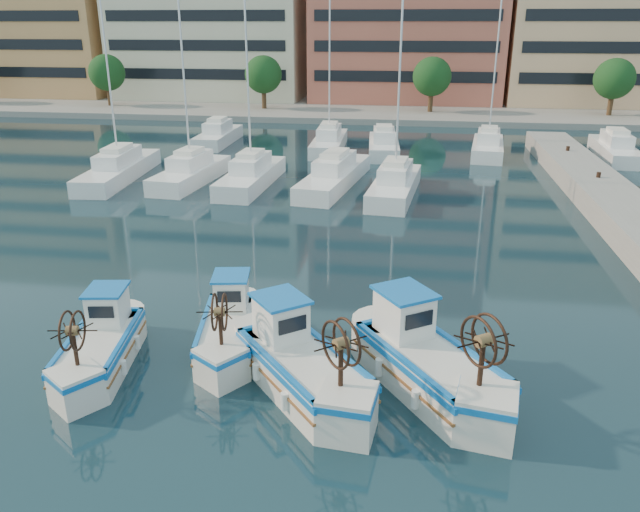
# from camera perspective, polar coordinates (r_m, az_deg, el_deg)

# --- Properties ---
(ground) EXTENTS (300.00, 300.00, 0.00)m
(ground) POSITION_cam_1_polar(r_m,az_deg,el_deg) (17.67, -1.04, -11.76)
(ground) COLOR #193841
(ground) RESTS_ON ground
(waterfront) EXTENTS (180.00, 40.00, 25.60)m
(waterfront) POSITION_cam_1_polar(r_m,az_deg,el_deg) (80.06, 14.40, 21.15)
(waterfront) COLOR gray
(waterfront) RESTS_ON ground
(yacht_marina) EXTENTS (36.29, 22.87, 11.50)m
(yacht_marina) POSITION_cam_1_polar(r_m,az_deg,el_deg) (43.69, 1.29, 8.77)
(yacht_marina) COLOR white
(yacht_marina) RESTS_ON ground
(fishing_boat_a) EXTENTS (2.30, 4.25, 2.58)m
(fishing_boat_a) POSITION_cam_1_polar(r_m,az_deg,el_deg) (19.35, -19.41, -7.57)
(fishing_boat_a) COLOR silver
(fishing_boat_a) RESTS_ON ground
(fishing_boat_b) EXTENTS (2.33, 4.23, 2.57)m
(fishing_boat_b) POSITION_cam_1_polar(r_m,az_deg,el_deg) (19.46, -8.29, -6.37)
(fishing_boat_b) COLOR silver
(fishing_boat_b) RESTS_ON ground
(fishing_boat_c) EXTENTS (4.36, 4.72, 2.96)m
(fishing_boat_c) POSITION_cam_1_polar(r_m,az_deg,el_deg) (17.13, -1.82, -9.71)
(fishing_boat_c) COLOR silver
(fishing_boat_c) RESTS_ON ground
(fishing_boat_d) EXTENTS (4.39, 5.04, 3.10)m
(fishing_boat_d) POSITION_cam_1_polar(r_m,az_deg,el_deg) (17.42, 9.68, -9.32)
(fishing_boat_d) COLOR silver
(fishing_boat_d) RESTS_ON ground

